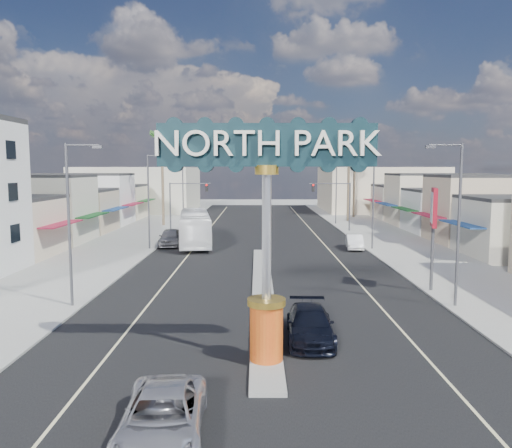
{
  "coord_description": "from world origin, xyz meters",
  "views": [
    {
      "loc": [
        -0.38,
        -16.92,
        7.6
      ],
      "look_at": [
        -0.42,
        12.21,
        4.41
      ],
      "focal_mm": 35.0,
      "sensor_mm": 36.0,
      "label": 1
    }
  ],
  "objects_px": {
    "car_parked_right": "(355,242)",
    "streetlight_r_far": "(335,188)",
    "bank_pylon_sign": "(434,213)",
    "streetlight_r_mid": "(372,197)",
    "suv_left": "(162,418)",
    "streetlight_r_near": "(456,216)",
    "gateway_sign": "(267,214)",
    "traffic_signal_right": "(335,197)",
    "streetlight_l_mid": "(150,197)",
    "palm_left_far": "(162,140)",
    "traffic_signal_left": "(185,197)",
    "car_parked_left": "(170,237)",
    "suv_right": "(310,324)",
    "city_bus": "(195,228)",
    "palm_right_mid": "(349,149)",
    "palm_right_far": "(355,139)",
    "streetlight_l_near": "(72,216)",
    "streetlight_l_far": "(184,188)"
  },
  "relations": [
    {
      "from": "palm_right_mid",
      "to": "traffic_signal_right",
      "type": "bearing_deg",
      "value": -107.63
    },
    {
      "from": "streetlight_l_near",
      "to": "palm_right_mid",
      "type": "distance_m",
      "value": 51.92
    },
    {
      "from": "streetlight_l_far",
      "to": "suv_right",
      "type": "xyz_separation_m",
      "value": [
        12.43,
        -47.29,
        -4.35
      ]
    },
    {
      "from": "gateway_sign",
      "to": "suv_right",
      "type": "bearing_deg",
      "value": 53.79
    },
    {
      "from": "streetlight_r_near",
      "to": "palm_left_far",
      "type": "xyz_separation_m",
      "value": [
        -23.43,
        40.0,
        6.43
      ]
    },
    {
      "from": "streetlight_l_near",
      "to": "streetlight_l_far",
      "type": "distance_m",
      "value": 42.0
    },
    {
      "from": "traffic_signal_right",
      "to": "streetlight_l_mid",
      "type": "height_order",
      "value": "streetlight_l_mid"
    },
    {
      "from": "city_bus",
      "to": "gateway_sign",
      "type": "bearing_deg",
      "value": -85.68
    },
    {
      "from": "traffic_signal_right",
      "to": "suv_left",
      "type": "distance_m",
      "value": 49.32
    },
    {
      "from": "traffic_signal_left",
      "to": "palm_right_far",
      "type": "xyz_separation_m",
      "value": [
        24.18,
        18.01,
        8.11
      ]
    },
    {
      "from": "suv_left",
      "to": "car_parked_right",
      "type": "bearing_deg",
      "value": 67.33
    },
    {
      "from": "streetlight_l_near",
      "to": "streetlight_r_near",
      "type": "bearing_deg",
      "value": 0.0
    },
    {
      "from": "palm_left_far",
      "to": "suv_left",
      "type": "distance_m",
      "value": 55.64
    },
    {
      "from": "palm_right_mid",
      "to": "palm_right_far",
      "type": "height_order",
      "value": "palm_right_far"
    },
    {
      "from": "streetlight_r_far",
      "to": "bank_pylon_sign",
      "type": "height_order",
      "value": "streetlight_r_far"
    },
    {
      "from": "car_parked_left",
      "to": "car_parked_right",
      "type": "bearing_deg",
      "value": -9.13
    },
    {
      "from": "streetlight_l_mid",
      "to": "palm_right_far",
      "type": "distance_m",
      "value": 41.53
    },
    {
      "from": "traffic_signal_left",
      "to": "suv_left",
      "type": "relative_size",
      "value": 1.2
    },
    {
      "from": "gateway_sign",
      "to": "bank_pylon_sign",
      "type": "height_order",
      "value": "gateway_sign"
    },
    {
      "from": "palm_left_far",
      "to": "streetlight_r_near",
      "type": "bearing_deg",
      "value": -59.64
    },
    {
      "from": "streetlight_r_far",
      "to": "palm_right_far",
      "type": "bearing_deg",
      "value": 65.45
    },
    {
      "from": "streetlight_r_far",
      "to": "car_parked_left",
      "type": "relative_size",
      "value": 1.76
    },
    {
      "from": "streetlight_l_mid",
      "to": "streetlight_r_near",
      "type": "height_order",
      "value": "same"
    },
    {
      "from": "streetlight_r_far",
      "to": "streetlight_l_near",
      "type": "bearing_deg",
      "value": -116.42
    },
    {
      "from": "bank_pylon_sign",
      "to": "palm_left_far",
      "type": "bearing_deg",
      "value": 138.01
    },
    {
      "from": "streetlight_l_mid",
      "to": "suv_left",
      "type": "xyz_separation_m",
      "value": [
        7.41,
        -33.66,
        -4.37
      ]
    },
    {
      "from": "streetlight_l_far",
      "to": "streetlight_r_far",
      "type": "bearing_deg",
      "value": 0.0
    },
    {
      "from": "streetlight_r_near",
      "to": "streetlight_r_far",
      "type": "height_order",
      "value": "same"
    },
    {
      "from": "car_parked_right",
      "to": "streetlight_r_far",
      "type": "bearing_deg",
      "value": 92.45
    },
    {
      "from": "palm_right_mid",
      "to": "streetlight_l_near",
      "type": "bearing_deg",
      "value": -116.99
    },
    {
      "from": "streetlight_r_near",
      "to": "traffic_signal_left",
      "type": "bearing_deg",
      "value": 119.99
    },
    {
      "from": "gateway_sign",
      "to": "traffic_signal_left",
      "type": "height_order",
      "value": "gateway_sign"
    },
    {
      "from": "suv_right",
      "to": "bank_pylon_sign",
      "type": "relative_size",
      "value": 0.78
    },
    {
      "from": "streetlight_l_mid",
      "to": "suv_right",
      "type": "bearing_deg",
      "value": -63.82
    },
    {
      "from": "streetlight_l_far",
      "to": "streetlight_r_mid",
      "type": "distance_m",
      "value": 30.32
    },
    {
      "from": "streetlight_r_mid",
      "to": "suv_left",
      "type": "bearing_deg",
      "value": -111.79
    },
    {
      "from": "streetlight_l_mid",
      "to": "streetlight_r_near",
      "type": "distance_m",
      "value": 28.9
    },
    {
      "from": "palm_right_mid",
      "to": "bank_pylon_sign",
      "type": "distance_m",
      "value": 42.86
    },
    {
      "from": "traffic_signal_right",
      "to": "palm_left_far",
      "type": "xyz_separation_m",
      "value": [
        -22.18,
        6.01,
        7.22
      ]
    },
    {
      "from": "streetlight_r_mid",
      "to": "streetlight_r_near",
      "type": "bearing_deg",
      "value": -90.0
    },
    {
      "from": "gateway_sign",
      "to": "traffic_signal_right",
      "type": "distance_m",
      "value": 43.04
    },
    {
      "from": "streetlight_l_mid",
      "to": "streetlight_r_far",
      "type": "relative_size",
      "value": 1.0
    },
    {
      "from": "traffic_signal_left",
      "to": "streetlight_r_mid",
      "type": "bearing_deg",
      "value": -35.5
    },
    {
      "from": "streetlight_r_mid",
      "to": "suv_left",
      "type": "xyz_separation_m",
      "value": [
        -13.45,
        -33.66,
        -4.37
      ]
    },
    {
      "from": "streetlight_l_mid",
      "to": "car_parked_left",
      "type": "relative_size",
      "value": 1.76
    },
    {
      "from": "streetlight_r_mid",
      "to": "city_bus",
      "type": "bearing_deg",
      "value": 169.55
    },
    {
      "from": "palm_left_far",
      "to": "car_parked_left",
      "type": "height_order",
      "value": "palm_left_far"
    },
    {
      "from": "palm_right_mid",
      "to": "suv_left",
      "type": "distance_m",
      "value": 62.56
    },
    {
      "from": "streetlight_r_mid",
      "to": "suv_left",
      "type": "distance_m",
      "value": 36.51
    },
    {
      "from": "streetlight_l_near",
      "to": "palm_right_mid",
      "type": "bearing_deg",
      "value": 63.01
    }
  ]
}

